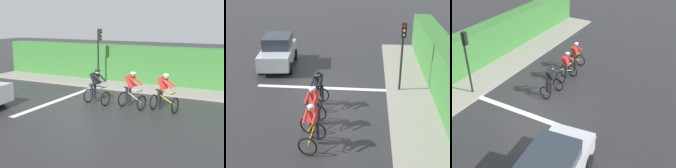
% 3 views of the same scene
% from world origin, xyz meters
% --- Properties ---
extents(ground_plane, '(80.00, 80.00, 0.00)m').
position_xyz_m(ground_plane, '(0.00, 0.00, 0.00)').
color(ground_plane, '#28282B').
extents(sidewalk_kerb, '(2.80, 21.16, 0.12)m').
position_xyz_m(sidewalk_kerb, '(-4.28, 2.00, 0.06)').
color(sidewalk_kerb, gray).
rests_on(sidewalk_kerb, ground).
extents(stone_wall_low, '(0.44, 21.16, 0.70)m').
position_xyz_m(stone_wall_low, '(-5.18, 2.00, 0.35)').
color(stone_wall_low, gray).
rests_on(stone_wall_low, ground).
extents(hedge_wall, '(1.10, 21.16, 2.29)m').
position_xyz_m(hedge_wall, '(-5.48, 2.00, 1.15)').
color(hedge_wall, '#387533').
rests_on(hedge_wall, ground).
extents(road_marking_stop_line, '(7.00, 0.30, 0.01)m').
position_xyz_m(road_marking_stop_line, '(0.00, -0.68, 0.00)').
color(road_marking_stop_line, silver).
rests_on(road_marking_stop_line, ground).
extents(cyclist_lead, '(0.84, 1.17, 1.66)m').
position_xyz_m(cyclist_lead, '(-0.18, 4.49, 0.80)').
color(cyclist_lead, black).
rests_on(cyclist_lead, ground).
extents(cyclist_second, '(0.90, 1.20, 1.66)m').
position_xyz_m(cyclist_second, '(0.02, 3.07, 0.80)').
color(cyclist_second, black).
rests_on(cyclist_second, ground).
extents(cyclist_mid, '(0.85, 1.18, 1.66)m').
position_xyz_m(cyclist_mid, '(0.11, 1.33, 0.80)').
color(cyclist_mid, black).
rests_on(cyclist_mid, ground).
extents(traffic_light_near_crossing, '(0.22, 0.31, 3.34)m').
position_xyz_m(traffic_light_near_crossing, '(-3.50, -0.53, 2.22)').
color(traffic_light_near_crossing, black).
rests_on(traffic_light_near_crossing, ground).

